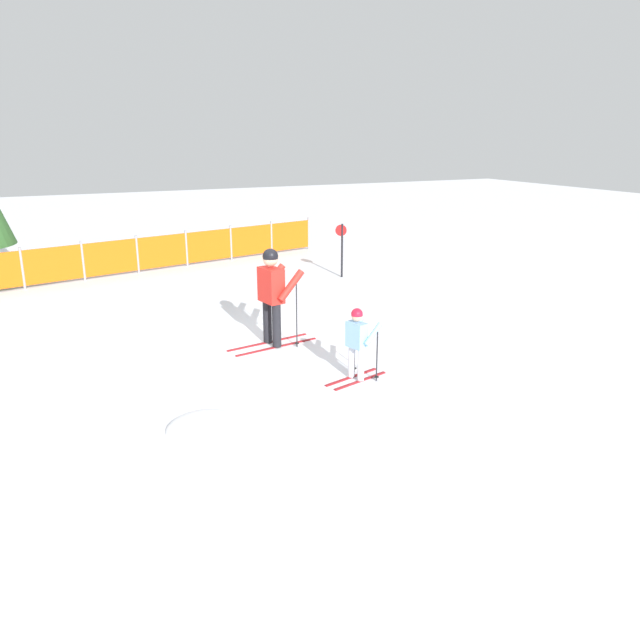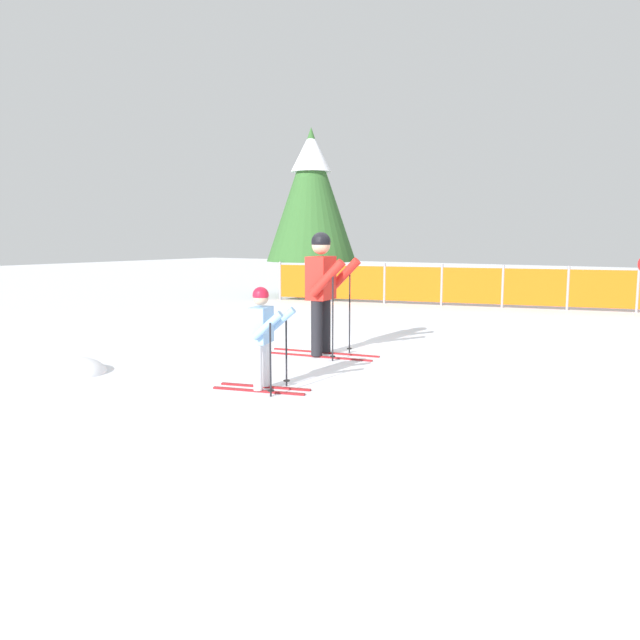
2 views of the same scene
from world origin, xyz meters
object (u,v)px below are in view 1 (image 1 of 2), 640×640
skier_adult (272,289)px  safety_fence (163,251)px  skier_child (357,338)px  trail_marker (342,244)px

skier_adult → safety_fence: 6.99m
skier_child → safety_fence: (-0.96, 8.94, -0.14)m
skier_adult → trail_marker: bearing=40.2°
skier_adult → skier_child: skier_adult is taller
skier_adult → safety_fence: skier_adult is taller
skier_child → trail_marker: size_ratio=0.82×
safety_fence → skier_child: bearing=-83.9°
skier_child → trail_marker: bearing=48.5°
trail_marker → skier_adult: bearing=-129.6°
trail_marker → skier_child: bearing=-115.3°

